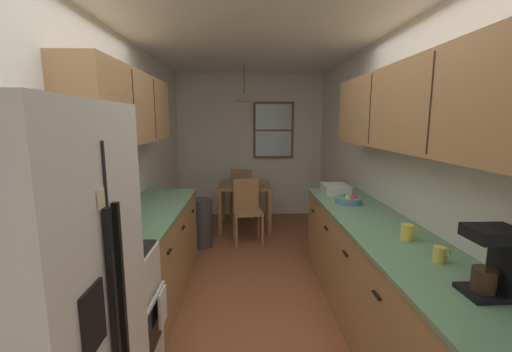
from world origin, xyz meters
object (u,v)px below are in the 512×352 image
(mug_by_coffeemaker, at_px, (440,254))
(refrigerator, at_px, (23,337))
(dining_table, at_px, (245,193))
(table_serving_bowl, at_px, (244,183))
(stove_range, at_px, (99,325))
(fruit_bowl, at_px, (348,200))
(coffee_maker, at_px, (497,260))
(dining_chair_far, at_px, (242,191))
(dining_chair_near, at_px, (247,207))
(dish_rack, at_px, (335,189))
(mug_spare, at_px, (408,232))
(storage_canister, at_px, (123,217))
(trash_bin, at_px, (201,223))
(microwave_over_range, at_px, (62,131))

(mug_by_coffeemaker, bearing_deg, refrigerator, -162.94)
(dining_table, distance_m, table_serving_bowl, 0.17)
(stove_range, bearing_deg, fruit_bowl, 34.10)
(stove_range, height_order, coffee_maker, coffee_maker)
(refrigerator, xyz_separation_m, table_serving_bowl, (0.84, 3.93, -0.15))
(table_serving_bowl, bearing_deg, dining_table, 79.35)
(refrigerator, xyz_separation_m, dining_chair_far, (0.80, 4.55, -0.40))
(dining_chair_near, height_order, dish_rack, dish_rack)
(dining_chair_near, bearing_deg, dining_table, 93.28)
(mug_spare, xyz_separation_m, fruit_bowl, (-0.09, 1.04, -0.02))
(refrigerator, height_order, storage_canister, refrigerator)
(stove_range, distance_m, storage_canister, 0.75)
(refrigerator, height_order, dining_chair_far, refrigerator)
(trash_bin, distance_m, mug_by_coffeemaker, 3.20)
(dish_rack, height_order, table_serving_bowl, dish_rack)
(mug_spare, relative_size, fruit_bowl, 0.48)
(dish_rack, bearing_deg, storage_canister, -147.05)
(dining_chair_far, relative_size, mug_spare, 7.24)
(storage_canister, bearing_deg, microwave_over_range, -101.63)
(mug_by_coffeemaker, bearing_deg, stove_range, 177.27)
(microwave_over_range, xyz_separation_m, coffee_maker, (2.20, -0.47, -0.59))
(coffee_maker, height_order, mug_by_coffeemaker, coffee_maker)
(dining_chair_near, xyz_separation_m, mug_by_coffeemaker, (1.11, -2.79, 0.45))
(dining_chair_far, height_order, table_serving_bowl, dining_chair_far)
(refrigerator, bearing_deg, dining_chair_far, 80.02)
(storage_canister, height_order, mug_by_coffeemaker, storage_canister)
(refrigerator, xyz_separation_m, trash_bin, (0.25, 3.22, -0.56))
(mug_by_coffeemaker, height_order, table_serving_bowl, mug_by_coffeemaker)
(dining_table, xyz_separation_m, trash_bin, (-0.60, -0.76, -0.26))
(refrigerator, distance_m, trash_bin, 3.28)
(refrigerator, bearing_deg, storage_canister, 92.54)
(fruit_bowl, bearing_deg, dining_table, 118.22)
(dining_table, distance_m, trash_bin, 1.00)
(refrigerator, height_order, mug_spare, refrigerator)
(storage_canister, bearing_deg, stove_range, -89.39)
(mug_by_coffeemaker, height_order, mug_spare, mug_spare)
(coffee_maker, distance_m, mug_spare, 0.76)
(fruit_bowl, bearing_deg, dish_rack, 90.39)
(refrigerator, bearing_deg, dish_rack, 52.84)
(stove_range, relative_size, table_serving_bowl, 5.14)
(stove_range, bearing_deg, trash_bin, 83.32)
(dining_chair_near, bearing_deg, storage_canister, -113.33)
(fruit_bowl, bearing_deg, dining_chair_far, 113.41)
(dining_table, height_order, fruit_bowl, fruit_bowl)
(stove_range, relative_size, fruit_bowl, 4.23)
(microwave_over_range, height_order, mug_by_coffeemaker, microwave_over_range)
(storage_canister, bearing_deg, table_serving_bowl, 71.65)
(refrigerator, distance_m, mug_by_coffeemaker, 2.09)
(refrigerator, xyz_separation_m, storage_canister, (-0.05, 1.23, 0.11))
(dining_chair_near, bearing_deg, mug_spare, -65.36)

